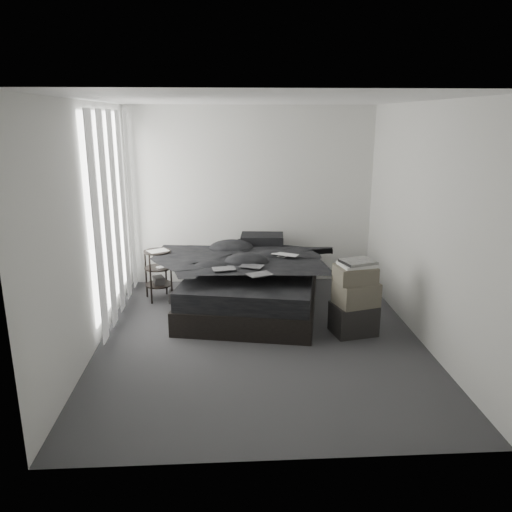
{
  "coord_description": "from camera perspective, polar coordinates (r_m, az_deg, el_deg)",
  "views": [
    {
      "loc": [
        -0.35,
        -5.21,
        2.44
      ],
      "look_at": [
        0.0,
        0.8,
        0.75
      ],
      "focal_mm": 35.0,
      "sensor_mm": 36.0,
      "label": 1
    }
  ],
  "objects": [
    {
      "name": "art_book_snake",
      "position": [
        5.7,
        11.58,
        -0.64
      ],
      "size": [
        0.42,
        0.38,
        0.03
      ],
      "primitive_type": "cube",
      "rotation": [
        0.0,
        0.0,
        0.31
      ],
      "color": "silver",
      "rests_on": "art_book_white"
    },
    {
      "name": "art_book_white",
      "position": [
        5.71,
        11.42,
        -0.96
      ],
      "size": [
        0.42,
        0.36,
        0.04
      ],
      "primitive_type": "cube",
      "rotation": [
        0.0,
        0.0,
        0.21
      ],
      "color": "silver",
      "rests_on": "box_upper"
    },
    {
      "name": "wall_left",
      "position": [
        5.52,
        -18.5,
        2.97
      ],
      "size": [
        0.01,
        4.2,
        2.6
      ],
      "primitive_type": "cube",
      "color": "silver",
      "rests_on": "ground"
    },
    {
      "name": "comic_b",
      "position": [
        5.99,
        -0.48,
        -0.39
      ],
      "size": [
        0.32,
        0.27,
        0.01
      ],
      "primitive_type": "cube",
      "rotation": [
        0.0,
        0.0,
        -0.41
      ],
      "color": "black",
      "rests_on": "duvet"
    },
    {
      "name": "window_left",
      "position": [
        6.37,
        -16.33,
        5.2
      ],
      "size": [
        0.02,
        2.0,
        2.3
      ],
      "primitive_type": "cube",
      "color": "white",
      "rests_on": "wall_left"
    },
    {
      "name": "wall_front",
      "position": [
        3.33,
        2.9,
        -4.33
      ],
      "size": [
        3.6,
        0.01,
        2.6
      ],
      "primitive_type": "cube",
      "color": "silver",
      "rests_on": "ground"
    },
    {
      "name": "box_mid",
      "position": [
        5.82,
        11.38,
        -4.21
      ],
      "size": [
        0.53,
        0.47,
        0.27
      ],
      "primitive_type": "cube",
      "rotation": [
        0.0,
        0.0,
        0.28
      ],
      "color": "#5B5548",
      "rests_on": "box_lower"
    },
    {
      "name": "duvet",
      "position": [
        6.39,
        -0.46,
        -0.64
      ],
      "size": [
        1.91,
        2.1,
        0.25
      ],
      "primitive_type": "imported",
      "rotation": [
        0.0,
        0.0,
        -0.2
      ],
      "color": "black",
      "rests_on": "mattress"
    },
    {
      "name": "box_upper",
      "position": [
        5.74,
        11.27,
        -2.04
      ],
      "size": [
        0.48,
        0.41,
        0.19
      ],
      "primitive_type": "cube",
      "rotation": [
        0.0,
        0.0,
        0.16
      ],
      "color": "#5B5548",
      "rests_on": "box_mid"
    },
    {
      "name": "pillow_lower",
      "position": [
        7.25,
        0.16,
        0.92
      ],
      "size": [
        0.72,
        0.55,
        0.15
      ],
      "primitive_type": "cube",
      "rotation": [
        0.0,
        0.0,
        -0.2
      ],
      "color": "black",
      "rests_on": "mattress"
    },
    {
      "name": "curtain_left",
      "position": [
        6.37,
        -15.84,
        4.6
      ],
      "size": [
        0.06,
        2.12,
        2.48
      ],
      "primitive_type": "cube",
      "color": "white",
      "rests_on": "wall_left"
    },
    {
      "name": "floor_books",
      "position": [
        6.91,
        -9.3,
        -4.59
      ],
      "size": [
        0.15,
        0.21,
        0.14
      ],
      "primitive_type": "cube",
      "rotation": [
        0.0,
        0.0,
        0.04
      ],
      "color": "black",
      "rests_on": "floor"
    },
    {
      "name": "papers",
      "position": [
        6.86,
        -11.14,
        0.56
      ],
      "size": [
        0.32,
        0.3,
        0.01
      ],
      "primitive_type": "cube",
      "rotation": [
        0.0,
        0.0,
        0.55
      ],
      "color": "white",
      "rests_on": "side_stand"
    },
    {
      "name": "bed",
      "position": [
        6.59,
        -0.38,
        -4.68
      ],
      "size": [
        2.01,
        2.42,
        0.29
      ],
      "primitive_type": "cube",
      "rotation": [
        0.0,
        0.0,
        -0.2
      ],
      "color": "black",
      "rests_on": "floor"
    },
    {
      "name": "comic_a",
      "position": [
        5.9,
        -3.7,
        -0.74
      ],
      "size": [
        0.3,
        0.22,
        0.01
      ],
      "primitive_type": "cube",
      "rotation": [
        0.0,
        0.0,
        0.19
      ],
      "color": "black",
      "rests_on": "duvet"
    },
    {
      "name": "comic_c",
      "position": [
        5.68,
        0.41,
        -1.24
      ],
      "size": [
        0.32,
        0.27,
        0.01
      ],
      "primitive_type": "cube",
      "rotation": [
        0.0,
        0.0,
        0.41
      ],
      "color": "black",
      "rests_on": "duvet"
    },
    {
      "name": "side_stand",
      "position": [
        6.96,
        -11.09,
        -2.18
      ],
      "size": [
        0.48,
        0.48,
        0.68
      ],
      "primitive_type": "cylinder",
      "rotation": [
        0.0,
        0.0,
        0.37
      ],
      "color": "black",
      "rests_on": "floor"
    },
    {
      "name": "wall_right",
      "position": [
        5.75,
        18.74,
        3.42
      ],
      "size": [
        0.01,
        4.2,
        2.6
      ],
      "primitive_type": "cube",
      "color": "silver",
      "rests_on": "ground"
    },
    {
      "name": "laptop",
      "position": [
        6.4,
        3.17,
        0.67
      ],
      "size": [
        0.41,
        0.36,
        0.03
      ],
      "primitive_type": "imported",
      "rotation": [
        0.0,
        0.0,
        -0.51
      ],
      "color": "silver",
      "rests_on": "duvet"
    },
    {
      "name": "floor",
      "position": [
        5.76,
        0.47,
        -9.37
      ],
      "size": [
        3.6,
        4.2,
        0.01
      ],
      "primitive_type": "cube",
      "color": "#37373A",
      "rests_on": "ground"
    },
    {
      "name": "pillow_upper",
      "position": [
        7.19,
        0.71,
        1.94
      ],
      "size": [
        0.64,
        0.47,
        0.14
      ],
      "primitive_type": "cube",
      "rotation": [
        0.0,
        0.0,
        -0.09
      ],
      "color": "black",
      "rests_on": "pillow_lower"
    },
    {
      "name": "ceiling",
      "position": [
        5.22,
        0.53,
        17.45
      ],
      "size": [
        3.6,
        4.2,
        0.01
      ],
      "primitive_type": "cube",
      "color": "white",
      "rests_on": "ground"
    },
    {
      "name": "box_lower",
      "position": [
        5.93,
        11.08,
        -7.04
      ],
      "size": [
        0.55,
        0.47,
        0.36
      ],
      "primitive_type": "cube",
      "rotation": [
        0.0,
        0.0,
        0.21
      ],
      "color": "black",
      "rests_on": "floor"
    },
    {
      "name": "wall_back",
      "position": [
        7.4,
        -0.59,
        6.82
      ],
      "size": [
        3.6,
        0.01,
        2.6
      ],
      "primitive_type": "cube",
      "color": "silver",
      "rests_on": "ground"
    },
    {
      "name": "mattress",
      "position": [
        6.51,
        -0.39,
        -2.54
      ],
      "size": [
        1.94,
        2.34,
        0.23
      ],
      "primitive_type": "cube",
      "rotation": [
        0.0,
        0.0,
        -0.2
      ],
      "color": "black",
      "rests_on": "bed"
    }
  ]
}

